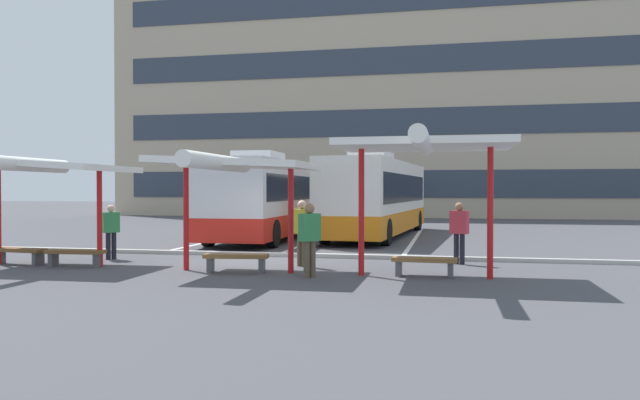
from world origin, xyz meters
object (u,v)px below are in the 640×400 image
Objects in this scene: waiting_shelter_0 at (41,167)px; bench_2 at (236,259)px; waiting_shelter_2 at (424,147)px; waiting_shelter_1 at (234,166)px; waiting_passenger_3 at (302,228)px; waiting_passenger_1 at (310,235)px; bench_1 at (75,254)px; bench_3 at (424,263)px; waiting_passenger_2 at (459,228)px; waiting_passenger_0 at (111,228)px; coach_bus_1 at (378,199)px; coach_bus_0 at (268,200)px; bench_0 at (19,252)px.

bench_2 is at bearing 0.07° from waiting_shelter_0.
bench_2 is at bearing 177.81° from waiting_shelter_2.
waiting_passenger_3 is at bearing 50.46° from waiting_shelter_1.
waiting_passenger_1 is (1.99, -0.55, 0.67)m from bench_2.
bench_1 is at bearing 178.01° from waiting_shelter_2.
bench_1 is 9.13m from bench_3.
waiting_passenger_2 is at bearing 18.43° from waiting_passenger_3.
waiting_passenger_0 is (-9.11, 1.70, 0.58)m from bench_3.
bench_2 is 6.15m from waiting_passenger_2.
coach_bus_1 is 12.77m from waiting_shelter_1.
waiting_passenger_1 reaches higher than bench_2.
waiting_passenger_3 is at bearing 108.41° from waiting_passenger_1.
coach_bus_0 reaches higher than waiting_passenger_2.
waiting_passenger_1 is (1.99, -0.38, -1.63)m from waiting_shelter_1.
waiting_passenger_3 is (1.33, 1.61, -1.60)m from waiting_shelter_1.
coach_bus_1 is 14.55m from waiting_shelter_0.
waiting_passenger_3 is at bearing 8.89° from bench_0.
waiting_passenger_0 is at bearing 41.98° from bench_0.
bench_0 is at bearing 176.71° from bench_1.
waiting_shelter_0 is at bearing -115.87° from waiting_passenger_0.
coach_bus_1 is 12.53m from bench_3.
waiting_passenger_3 reaches higher than bench_3.
bench_3 is 0.87× the size of waiting_passenger_3.
coach_bus_0 is at bearing 111.70° from waiting_passenger_1.
waiting_shelter_2 is 3.10× the size of bench_3.
bench_3 is (9.13, 0.03, -0.00)m from bench_1.
waiting_shelter_2 is 3.31m from waiting_passenger_1.
coach_bus_1 is at bearing 57.71° from waiting_passenger_0.
waiting_shelter_2 reaches higher than waiting_passenger_0.
waiting_shelter_0 reaches higher than bench_0.
waiting_passenger_0 reaches higher than bench_0.
coach_bus_1 is 7.23× the size of bench_0.
waiting_shelter_2 is at bearing -2.19° from bench_2.
bench_0 is 0.96× the size of waiting_passenger_3.
waiting_passenger_3 is at bearing -161.57° from waiting_passenger_2.
waiting_passenger_2 reaches higher than bench_0.
waiting_passenger_2 is (7.56, -6.99, -0.63)m from coach_bus_0.
bench_1 is 5.09m from waiting_shelter_1.
waiting_shelter_1 reaches higher than waiting_passenger_2.
waiting_passenger_0 is 0.94× the size of waiting_passenger_2.
waiting_shelter_2 is at bearing 8.12° from waiting_passenger_1.
bench_2 is at bearing -1.77° from bench_1.
coach_bus_0 is 9.06m from waiting_passenger_3.
waiting_passenger_1 is at bearing -15.37° from bench_2.
waiting_shelter_2 is 3.71m from waiting_passenger_2.
waiting_passenger_2 is at bearing 44.27° from waiting_passenger_1.
waiting_shelter_2 is (2.47, -12.56, 1.36)m from coach_bus_1.
waiting_passenger_1 is 2.10m from waiting_passenger_3.
waiting_passenger_1 is at bearing -10.80° from waiting_shelter_1.
bench_3 is (2.47, -12.21, -1.32)m from coach_bus_1.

